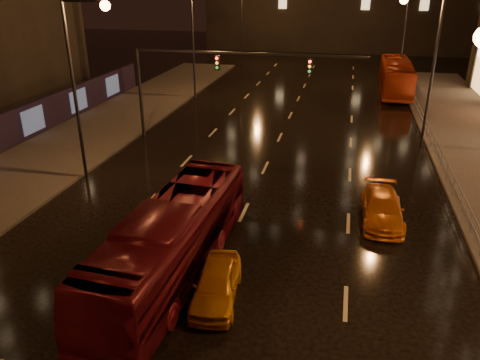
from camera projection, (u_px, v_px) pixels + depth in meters
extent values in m
plane|color=black|center=(275.00, 146.00, 31.79)|extent=(140.00, 140.00, 0.00)
cube|color=#38332D|center=(56.00, 155.00, 30.05)|extent=(7.00, 70.00, 0.15)
cylinder|color=black|center=(140.00, 94.00, 32.52)|extent=(0.22, 0.22, 6.20)
cube|color=black|center=(247.00, 53.00, 29.77)|extent=(15.20, 0.14, 0.14)
cube|color=black|center=(217.00, 63.00, 30.44)|extent=(0.32, 0.18, 0.95)
cube|color=black|center=(310.00, 66.00, 29.21)|extent=(0.32, 0.18, 0.95)
sphere|color=#FF1E19|center=(217.00, 58.00, 30.21)|extent=(0.18, 0.18, 0.18)
cylinder|color=#99999E|center=(402.00, 77.00, 50.91)|extent=(0.04, 0.04, 1.00)
cube|color=#99999E|center=(442.00, 152.00, 27.48)|extent=(0.05, 56.00, 0.05)
cube|color=#99999E|center=(441.00, 159.00, 27.63)|extent=(0.05, 56.00, 0.05)
imported|color=#5A0C16|center=(172.00, 240.00, 17.49)|extent=(3.18, 10.91, 3.00)
imported|color=#A32C10|center=(396.00, 77.00, 45.92)|extent=(2.90, 11.62, 3.22)
imported|color=orange|center=(216.00, 284.00, 16.44)|extent=(1.91, 3.90, 1.28)
imported|color=#CD6313|center=(382.00, 208.00, 21.79)|extent=(1.91, 4.50, 1.29)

